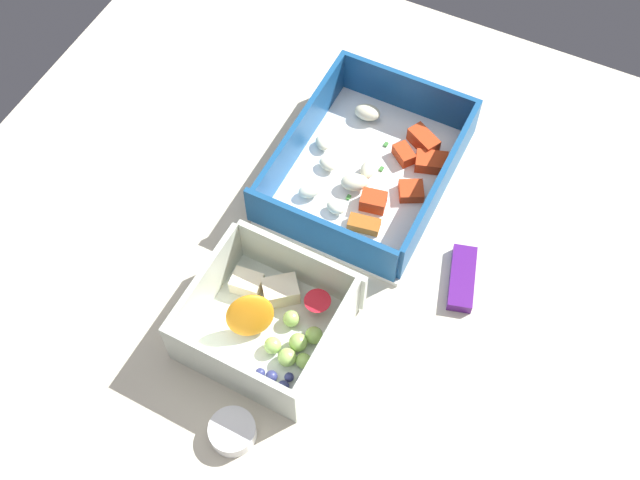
{
  "coord_description": "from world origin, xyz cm",
  "views": [
    {
      "loc": [
        34.51,
        17.83,
        70.87
      ],
      "look_at": [
        -2.09,
        -0.04,
        4.0
      ],
      "focal_mm": 43.9,
      "sensor_mm": 36.0,
      "label": 1
    }
  ],
  "objects_px": {
    "candy_bar": "(462,278)",
    "paper_cup_liner": "(232,432)",
    "pasta_container": "(370,168)",
    "fruit_bowl": "(269,321)"
  },
  "relations": [
    {
      "from": "pasta_container",
      "to": "candy_bar",
      "type": "distance_m",
      "value": 0.16
    },
    {
      "from": "candy_bar",
      "to": "fruit_bowl",
      "type": "bearing_deg",
      "value": -48.07
    },
    {
      "from": "fruit_bowl",
      "to": "candy_bar",
      "type": "relative_size",
      "value": 2.0
    },
    {
      "from": "pasta_container",
      "to": "fruit_bowl",
      "type": "xyz_separation_m",
      "value": [
        0.21,
        -0.01,
        0.0
      ]
    },
    {
      "from": "fruit_bowl",
      "to": "paper_cup_liner",
      "type": "xyz_separation_m",
      "value": [
        0.1,
        0.02,
        -0.01
      ]
    },
    {
      "from": "pasta_container",
      "to": "candy_bar",
      "type": "bearing_deg",
      "value": 61.15
    },
    {
      "from": "candy_bar",
      "to": "paper_cup_liner",
      "type": "distance_m",
      "value": 0.27
    },
    {
      "from": "pasta_container",
      "to": "candy_bar",
      "type": "relative_size",
      "value": 3.11
    },
    {
      "from": "candy_bar",
      "to": "paper_cup_liner",
      "type": "xyz_separation_m",
      "value": [
        0.24,
        -0.13,
        0.0
      ]
    },
    {
      "from": "candy_bar",
      "to": "paper_cup_liner",
      "type": "relative_size",
      "value": 1.65
    }
  ]
}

